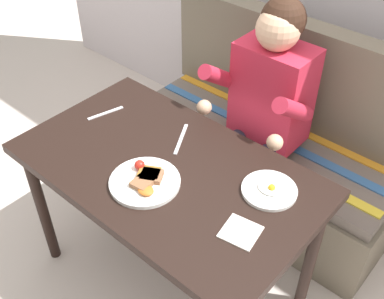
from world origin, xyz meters
name	(u,v)px	position (x,y,z in m)	size (l,w,h in m)	color
ground_plane	(172,277)	(0.00, 0.00, 0.00)	(8.00, 8.00, 0.00)	beige
table	(167,182)	(0.00, 0.00, 0.65)	(1.20, 0.70, 0.73)	black
couch	(267,149)	(0.00, 0.76, 0.33)	(1.44, 0.56, 1.00)	#685D4D
person	(263,103)	(0.04, 0.59, 0.74)	(0.45, 0.61, 1.21)	#C0253C
plate_breakfast	(145,181)	(0.01, -0.12, 0.74)	(0.27, 0.27, 0.05)	white
plate_eggs	(269,190)	(0.38, 0.15, 0.74)	(0.20, 0.20, 0.04)	white
napkin	(241,232)	(0.41, -0.08, 0.73)	(0.12, 0.12, 0.01)	silver
fork	(106,113)	(-0.44, 0.07, 0.73)	(0.01, 0.17, 0.01)	silver
knife	(181,139)	(-0.07, 0.16, 0.73)	(0.01, 0.20, 0.01)	silver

